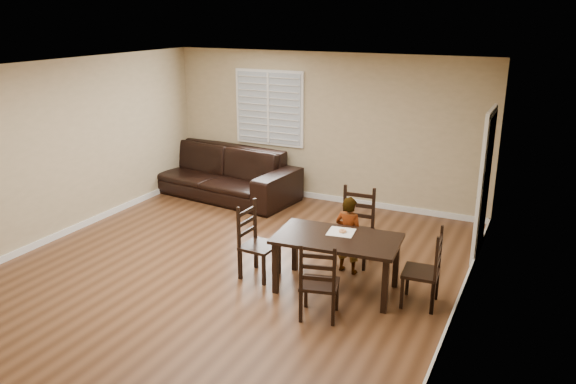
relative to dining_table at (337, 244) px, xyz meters
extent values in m
plane|color=brown|center=(-1.52, -0.25, -0.63)|extent=(7.00, 7.00, 0.00)
cube|color=tan|center=(-1.52, 3.25, 0.72)|extent=(6.00, 0.04, 2.70)
cube|color=tan|center=(-4.52, -0.25, 0.72)|extent=(0.04, 7.00, 2.70)
cube|color=tan|center=(1.48, -0.25, 0.72)|extent=(0.04, 7.00, 2.70)
cube|color=white|center=(-1.52, -0.25, 2.07)|extent=(6.00, 7.00, 0.04)
cube|color=white|center=(-2.62, 3.20, 1.02)|extent=(1.40, 0.08, 1.40)
cube|color=white|center=(1.45, 1.95, 0.40)|extent=(0.06, 0.94, 2.05)
cylinder|color=#332114|center=(1.42, 1.65, 0.32)|extent=(0.06, 0.06, 0.02)
cube|color=white|center=(-1.52, 3.24, -0.58)|extent=(6.00, 0.03, 0.10)
cube|color=white|center=(-4.50, -0.25, -0.58)|extent=(0.03, 7.00, 0.10)
cube|color=white|center=(1.47, -0.25, -0.58)|extent=(0.03, 7.00, 0.10)
cube|color=black|center=(0.00, 0.00, 0.07)|extent=(1.59, 0.99, 0.04)
cube|color=black|center=(-0.65, -0.41, -0.29)|extent=(0.08, 0.08, 0.67)
cube|color=black|center=(0.71, -0.29, -0.29)|extent=(0.08, 0.08, 0.67)
cube|color=black|center=(-0.71, 0.29, -0.29)|extent=(0.08, 0.08, 0.67)
cube|color=black|center=(0.65, 0.41, -0.29)|extent=(0.08, 0.08, 0.67)
cube|color=black|center=(-0.07, 0.86, -0.17)|extent=(0.50, 0.47, 0.04)
cube|color=black|center=(-0.08, 1.06, -0.10)|extent=(0.48, 0.07, 1.06)
cube|color=black|center=(-0.27, 0.65, -0.41)|extent=(0.04, 0.04, 0.43)
cube|color=black|center=(0.14, 0.68, -0.41)|extent=(0.04, 0.04, 0.43)
cube|color=black|center=(-0.29, 1.04, -0.41)|extent=(0.04, 0.04, 0.43)
cube|color=black|center=(0.12, 1.06, -0.41)|extent=(0.04, 0.04, 0.43)
cube|color=black|center=(0.06, -0.69, -0.22)|extent=(0.51, 0.49, 0.04)
cube|color=black|center=(0.10, -0.87, -0.15)|extent=(0.42, 0.14, 0.94)
cube|color=black|center=(0.20, -0.48, -0.43)|extent=(0.05, 0.05, 0.39)
cube|color=black|center=(-0.16, -0.57, -0.43)|extent=(0.05, 0.05, 0.39)
cube|color=black|center=(0.28, -0.81, -0.43)|extent=(0.05, 0.05, 0.39)
cube|color=black|center=(-0.08, -0.90, -0.43)|extent=(0.05, 0.05, 0.39)
cube|color=black|center=(-1.05, -0.09, -0.20)|extent=(0.45, 0.48, 0.04)
cube|color=black|center=(-1.24, -0.08, -0.13)|extent=(0.07, 0.45, 1.00)
cube|color=black|center=(-0.88, -0.29, -0.42)|extent=(0.04, 0.04, 0.41)
cube|color=black|center=(-0.85, 0.10, -0.42)|extent=(0.04, 0.04, 0.41)
cube|color=black|center=(-1.24, -0.27, -0.42)|extent=(0.04, 0.04, 0.41)
cube|color=black|center=(-1.21, 0.12, -0.42)|extent=(0.04, 0.04, 0.41)
cube|color=black|center=(1.03, 0.09, -0.21)|extent=(0.44, 0.47, 0.04)
cube|color=black|center=(1.22, 0.10, -0.14)|extent=(0.07, 0.44, 0.97)
cube|color=black|center=(0.84, 0.26, -0.43)|extent=(0.04, 0.04, 0.40)
cube|color=black|center=(0.87, -0.11, -0.43)|extent=(0.04, 0.04, 0.40)
cube|color=black|center=(1.19, 0.29, -0.43)|extent=(0.04, 0.04, 0.40)
cube|color=black|center=(1.22, -0.09, -0.43)|extent=(0.04, 0.04, 0.40)
imported|color=gray|center=(-0.05, 0.55, -0.09)|extent=(0.42, 0.30, 1.07)
cube|color=beige|center=(-0.01, 0.17, 0.09)|extent=(0.37, 0.37, 0.00)
torus|color=#DA8B4E|center=(0.00, 0.17, 0.11)|extent=(0.10, 0.10, 0.03)
torus|color=silver|center=(0.00, 0.17, 0.12)|extent=(0.09, 0.09, 0.02)
imported|color=black|center=(-3.44, 2.64, -0.17)|extent=(3.24, 1.59, 0.91)
camera|label=1|loc=(2.24, -6.03, 2.74)|focal=35.00mm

